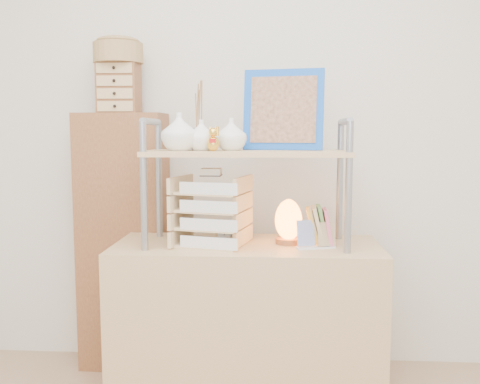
% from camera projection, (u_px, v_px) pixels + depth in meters
% --- Properties ---
extents(desk, '(1.20, 0.50, 0.75)m').
position_uv_depth(desk, '(247.00, 324.00, 2.46)').
color(desk, tan).
rests_on(desk, ground).
extents(cabinet, '(0.46, 0.26, 1.35)m').
position_uv_depth(cabinet, '(124.00, 242.00, 2.83)').
color(cabinet, brown).
rests_on(cabinet, ground).
extents(hutch, '(0.90, 0.34, 0.79)m').
position_uv_depth(hutch, '(235.00, 146.00, 2.38)').
color(hutch, gray).
rests_on(hutch, desk).
extents(letter_tray, '(0.34, 0.33, 0.34)m').
position_uv_depth(letter_tray, '(212.00, 215.00, 2.39)').
color(letter_tray, '#D7B181').
rests_on(letter_tray, desk).
extents(salt_lamp, '(0.13, 0.13, 0.20)m').
position_uv_depth(salt_lamp, '(288.00, 221.00, 2.42)').
color(salt_lamp, brown).
rests_on(salt_lamp, desk).
extents(desk_clock, '(0.09, 0.05, 0.11)m').
position_uv_depth(desk_clock, '(225.00, 234.00, 2.35)').
color(desk_clock, tan).
rests_on(desk_clock, desk).
extents(postcard_stand, '(0.18, 0.10, 0.12)m').
position_uv_depth(postcard_stand, '(316.00, 240.00, 2.33)').
color(postcard_stand, white).
rests_on(postcard_stand, desk).
extents(drawer_chest, '(0.20, 0.16, 0.25)m').
position_uv_depth(drawer_chest, '(119.00, 88.00, 2.72)').
color(drawer_chest, brown).
rests_on(drawer_chest, cabinet).
extents(woven_basket, '(0.25, 0.25, 0.10)m').
position_uv_depth(woven_basket, '(118.00, 53.00, 2.70)').
color(woven_basket, olive).
rests_on(woven_basket, drawer_chest).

